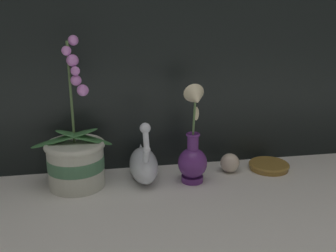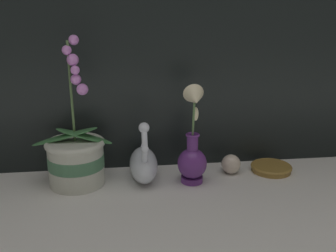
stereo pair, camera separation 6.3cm
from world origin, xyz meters
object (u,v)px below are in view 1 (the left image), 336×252
object	(u,v)px
orchid_potted_plant	(76,159)
amber_dish	(269,165)
glass_sphere	(230,163)
swan_figurine	(144,163)
blue_vase	(193,151)

from	to	relation	value
orchid_potted_plant	amber_dish	size ratio (longest dim) A/B	3.34
glass_sphere	orchid_potted_plant	bearing A→B (deg)	-177.92
swan_figurine	amber_dish	xyz separation A→B (m)	(0.45, 0.01, -0.05)
glass_sphere	swan_figurine	bearing A→B (deg)	-177.74
swan_figurine	blue_vase	bearing A→B (deg)	-16.12
amber_dish	swan_figurine	bearing A→B (deg)	-178.52
swan_figurine	glass_sphere	bearing A→B (deg)	2.26
orchid_potted_plant	blue_vase	xyz separation A→B (m)	(0.37, -0.04, 0.01)
orchid_potted_plant	glass_sphere	world-z (taller)	orchid_potted_plant
glass_sphere	amber_dish	xyz separation A→B (m)	(0.15, -0.00, -0.02)
blue_vase	glass_sphere	world-z (taller)	blue_vase
blue_vase	amber_dish	xyz separation A→B (m)	(0.29, 0.06, -0.10)
amber_dish	blue_vase	bearing A→B (deg)	-169.04
amber_dish	glass_sphere	bearing A→B (deg)	179.86
swan_figurine	blue_vase	xyz separation A→B (m)	(0.16, -0.05, 0.05)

